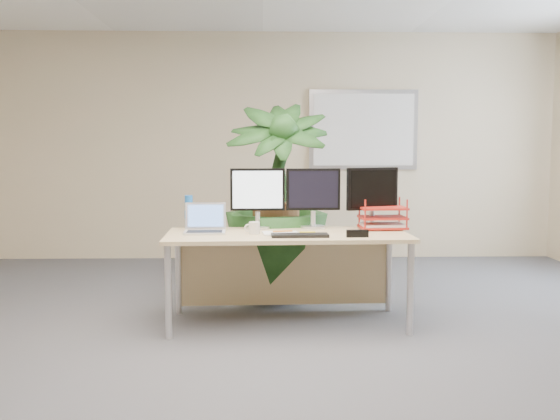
{
  "coord_description": "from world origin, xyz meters",
  "views": [
    {
      "loc": [
        -0.01,
        -3.51,
        1.34
      ],
      "look_at": [
        0.1,
        0.35,
        0.95
      ],
      "focal_mm": 40.0,
      "sensor_mm": 36.0,
      "label": 1
    }
  ],
  "objects_px": {
    "desk": "(287,250)",
    "monitor_left": "(258,194)",
    "floor_plant": "(276,217)",
    "monitor_right": "(313,194)",
    "laptop": "(205,225)"
  },
  "relations": [
    {
      "from": "desk",
      "to": "monitor_left",
      "type": "xyz_separation_m",
      "value": [
        -0.22,
        0.17,
        0.42
      ]
    },
    {
      "from": "floor_plant",
      "to": "monitor_right",
      "type": "xyz_separation_m",
      "value": [
        0.29,
        -0.38,
        0.22
      ]
    },
    {
      "from": "desk",
      "to": "monitor_right",
      "type": "relative_size",
      "value": 3.85
    },
    {
      "from": "desk",
      "to": "laptop",
      "type": "distance_m",
      "value": 0.65
    },
    {
      "from": "desk",
      "to": "monitor_left",
      "type": "relative_size",
      "value": 3.84
    },
    {
      "from": "floor_plant",
      "to": "laptop",
      "type": "xyz_separation_m",
      "value": [
        -0.55,
        -0.6,
        0.0
      ]
    },
    {
      "from": "desk",
      "to": "floor_plant",
      "type": "bearing_deg",
      "value": 96.91
    },
    {
      "from": "desk",
      "to": "floor_plant",
      "type": "height_order",
      "value": "floor_plant"
    },
    {
      "from": "monitor_left",
      "to": "laptop",
      "type": "height_order",
      "value": "monitor_left"
    },
    {
      "from": "floor_plant",
      "to": "laptop",
      "type": "relative_size",
      "value": 4.74
    },
    {
      "from": "floor_plant",
      "to": "monitor_left",
      "type": "bearing_deg",
      "value": -111.31
    },
    {
      "from": "monitor_left",
      "to": "laptop",
      "type": "distance_m",
      "value": 0.5
    },
    {
      "from": "floor_plant",
      "to": "laptop",
      "type": "distance_m",
      "value": 0.82
    },
    {
      "from": "floor_plant",
      "to": "monitor_left",
      "type": "distance_m",
      "value": 0.48
    },
    {
      "from": "desk",
      "to": "monitor_right",
      "type": "xyz_separation_m",
      "value": [
        0.22,
        0.19,
        0.42
      ]
    }
  ]
}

